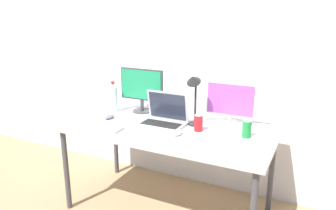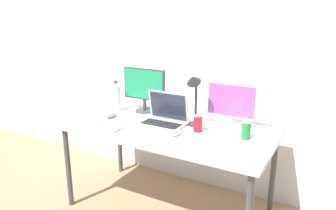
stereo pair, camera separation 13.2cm
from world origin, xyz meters
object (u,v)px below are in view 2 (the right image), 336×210
keyboard_main (97,125)px  mouse_by_laptop (111,116)px  monitor_left (144,88)px  desk_lamp (194,90)px  work_desk (168,134)px  monitor_center (231,104)px  soda_can_near_keyboard (246,130)px  mouse_by_keyboard (176,133)px  laptop_silver (165,117)px  soda_can_by_laptop (198,123)px  water_bottle (116,97)px

keyboard_main → mouse_by_laptop: bearing=96.3°
monitor_left → desk_lamp: desk_lamp is taller
work_desk → keyboard_main: bearing=-152.2°
monitor_center → soda_can_near_keyboard: 0.31m
monitor_left → mouse_by_keyboard: 0.68m
laptop_silver → soda_can_by_laptop: (0.30, -0.01, 0.00)m
soda_can_by_laptop → desk_lamp: 0.26m
mouse_by_keyboard → soda_can_near_keyboard: 0.50m
laptop_silver → soda_can_by_laptop: laptop_silver is taller
keyboard_main → desk_lamp: 0.81m
water_bottle → desk_lamp: (0.78, -0.05, 0.17)m
monitor_center → keyboard_main: bearing=-149.2°
monitor_left → monitor_center: 0.80m
monitor_left → soda_can_by_laptop: (0.63, -0.23, -0.16)m
monitor_left → soda_can_by_laptop: size_ratio=3.32×
mouse_by_laptop → soda_can_by_laptop: 0.78m
laptop_silver → desk_lamp: (0.23, 0.06, 0.24)m
monitor_center → mouse_by_keyboard: 0.52m
monitor_center → soda_can_by_laptop: 0.32m
soda_can_near_keyboard → soda_can_by_laptop: 0.36m
monitor_center → soda_can_by_laptop: monitor_center is taller
mouse_by_laptop → desk_lamp: desk_lamp is taller
monitor_center → mouse_by_laptop: monitor_center is taller
keyboard_main → soda_can_by_laptop: soda_can_by_laptop is taller
monitor_left → soda_can_near_keyboard: bearing=-11.3°
monitor_left → soda_can_by_laptop: 0.69m
monitor_center → mouse_by_laptop: (-0.95, -0.32, -0.16)m
work_desk → mouse_by_keyboard: 0.20m
keyboard_main → mouse_by_keyboard: (0.63, 0.14, 0.01)m
mouse_by_laptop → water_bottle: (-0.08, 0.18, 0.11)m
soda_can_by_laptop → monitor_center: bearing=56.3°
monitor_center → mouse_by_keyboard: monitor_center is taller
soda_can_by_laptop → soda_can_near_keyboard: bearing=5.1°
laptop_silver → soda_can_by_laptop: bearing=-2.8°
monitor_left → mouse_by_keyboard: monitor_left is taller
laptop_silver → soda_can_by_laptop: 0.30m
keyboard_main → water_bottle: (-0.12, 0.41, 0.12)m
mouse_by_keyboard → mouse_by_laptop: mouse_by_keyboard is taller
monitor_center → soda_can_near_keyboard: (0.19, -0.22, -0.11)m
laptop_silver → mouse_by_laptop: 0.49m
mouse_by_laptop → soda_can_near_keyboard: (1.14, 0.10, 0.05)m
laptop_silver → desk_lamp: 0.33m
keyboard_main → soda_can_near_keyboard: soda_can_near_keyboard is taller
laptop_silver → mouse_by_laptop: (-0.48, -0.08, -0.04)m
monitor_center → mouse_by_keyboard: bearing=-124.2°
desk_lamp → monitor_center: bearing=36.9°
monitor_center → desk_lamp: size_ratio=0.90×
work_desk → mouse_by_keyboard: mouse_by_keyboard is taller
desk_lamp → work_desk: bearing=-150.1°
mouse_by_keyboard → soda_can_near_keyboard: size_ratio=0.75×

